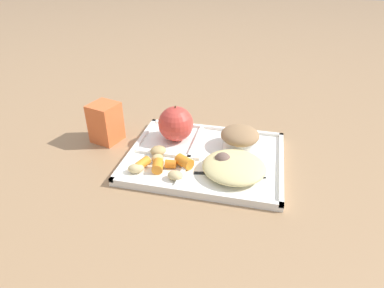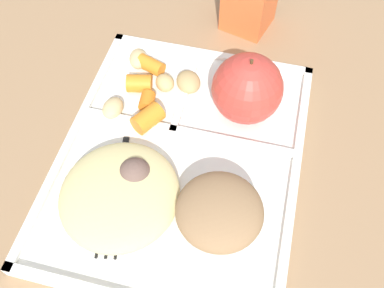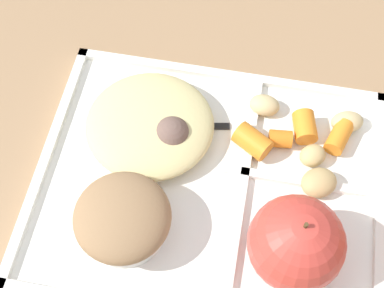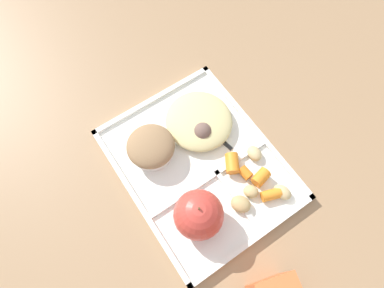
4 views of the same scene
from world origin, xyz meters
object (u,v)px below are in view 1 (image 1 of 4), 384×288
(lunch_tray, at_px, (205,158))
(bran_muffin, at_px, (240,138))
(plastic_fork, at_px, (237,174))
(milk_carton, at_px, (106,123))
(green_apple, at_px, (176,124))

(lunch_tray, height_order, bran_muffin, bran_muffin)
(bran_muffin, height_order, plastic_fork, bran_muffin)
(bran_muffin, distance_m, plastic_fork, 0.12)
(lunch_tray, height_order, plastic_fork, lunch_tray)
(plastic_fork, bearing_deg, bran_muffin, 93.50)
(lunch_tray, xyz_separation_m, bran_muffin, (0.07, 0.06, 0.03))
(milk_carton, bearing_deg, plastic_fork, 0.59)
(bran_muffin, xyz_separation_m, plastic_fork, (0.01, -0.12, -0.02))
(green_apple, bearing_deg, plastic_fork, -35.02)
(plastic_fork, relative_size, milk_carton, 1.52)
(green_apple, height_order, milk_carton, green_apple)
(bran_muffin, height_order, milk_carton, milk_carton)
(lunch_tray, distance_m, bran_muffin, 0.10)
(lunch_tray, relative_size, milk_carton, 3.52)
(bran_muffin, xyz_separation_m, milk_carton, (-0.34, -0.03, 0.01))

